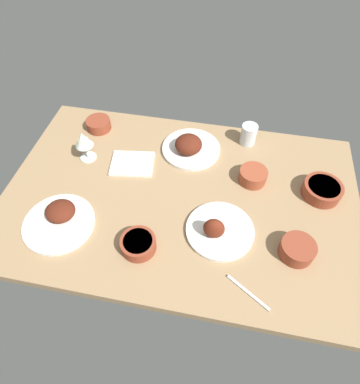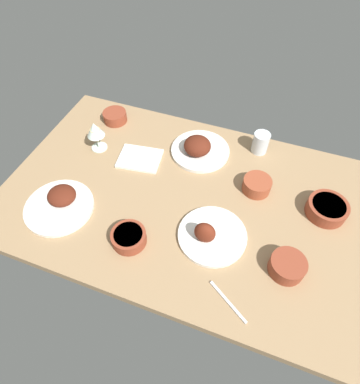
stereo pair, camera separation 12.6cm
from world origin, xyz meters
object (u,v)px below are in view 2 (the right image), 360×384
(plate_center_main, at_px, (60,203))
(bowl_cream, at_px, (115,116))
(spoon_loose, at_px, (228,302))
(bowl_pasta, at_px, (257,185))
(wine_glass, at_px, (95,131))
(folded_napkin, at_px, (140,158))
(water_tumbler, at_px, (261,143))
(bowl_sauce, at_px, (129,237))
(bowl_onions, at_px, (287,266))
(plate_far_side, at_px, (199,148))
(plate_near_viewer, at_px, (210,235))
(bowl_potatoes, at_px, (327,208))

(plate_center_main, relative_size, bowl_cream, 2.36)
(bowl_cream, distance_m, spoon_loose, 1.00)
(bowl_pasta, height_order, wine_glass, wine_glass)
(spoon_loose, bearing_deg, folded_napkin, -9.88)
(water_tumbler, height_order, spoon_loose, water_tumbler)
(wine_glass, height_order, water_tumbler, wine_glass)
(spoon_loose, bearing_deg, bowl_sauce, 18.93)
(plate_center_main, relative_size, bowl_onions, 2.20)
(bowl_pasta, height_order, bowl_cream, bowl_pasta)
(bowl_pasta, height_order, water_tumbler, water_tumbler)
(plate_far_side, relative_size, spoon_loose, 1.56)
(plate_near_viewer, bearing_deg, bowl_sauce, -157.23)
(bowl_potatoes, bearing_deg, bowl_sauce, -150.25)
(bowl_potatoes, height_order, wine_glass, wine_glass)
(plate_near_viewer, relative_size, plate_far_side, 0.97)
(plate_far_side, relative_size, bowl_potatoes, 1.72)
(bowl_sauce, bearing_deg, bowl_pasta, 46.27)
(bowl_onions, xyz_separation_m, bowl_potatoes, (0.10, 0.29, -0.00))
(plate_center_main, height_order, water_tumbler, water_tumbler)
(bowl_cream, distance_m, bowl_potatoes, 1.02)
(bowl_pasta, xyz_separation_m, bowl_sauce, (-0.37, -0.39, -0.00))
(bowl_onions, height_order, water_tumbler, water_tumbler)
(plate_near_viewer, relative_size, bowl_onions, 2.08)
(spoon_loose, bearing_deg, wine_glass, -1.11)
(bowl_pasta, relative_size, bowl_potatoes, 0.75)
(bowl_pasta, bearing_deg, folded_napkin, -178.90)
(bowl_pasta, xyz_separation_m, bowl_potatoes, (0.27, -0.02, -0.00))
(bowl_sauce, bearing_deg, bowl_onions, 8.62)
(plate_far_side, distance_m, bowl_sauce, 0.51)
(bowl_sauce, bearing_deg, plate_far_side, 79.58)
(bowl_onions, height_order, bowl_potatoes, bowl_onions)
(bowl_cream, bearing_deg, plate_near_viewer, -36.88)
(bowl_cream, height_order, water_tumbler, water_tumbler)
(bowl_onions, xyz_separation_m, bowl_cream, (-0.89, 0.49, -0.00))
(folded_napkin, bearing_deg, spoon_loose, -42.08)
(bowl_onions, xyz_separation_m, spoon_loose, (-0.15, -0.17, -0.03))
(wine_glass, bearing_deg, spoon_loose, -33.31)
(bowl_onions, distance_m, bowl_sauce, 0.55)
(spoon_loose, bearing_deg, water_tumbler, -53.84)
(plate_far_side, bearing_deg, plate_center_main, -131.64)
(water_tumbler, bearing_deg, wine_glass, -161.06)
(folded_napkin, bearing_deg, bowl_pasta, 1.10)
(plate_center_main, height_order, bowl_sauce, plate_center_main)
(plate_near_viewer, distance_m, bowl_sauce, 0.29)
(plate_near_viewer, bearing_deg, plate_center_main, -173.68)
(plate_center_main, height_order, folded_napkin, plate_center_main)
(bowl_sauce, bearing_deg, folded_napkin, 109.52)
(spoon_loose, bearing_deg, bowl_potatoes, -86.96)
(water_tumbler, bearing_deg, bowl_potatoes, -38.96)
(water_tumbler, bearing_deg, bowl_cream, -176.89)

